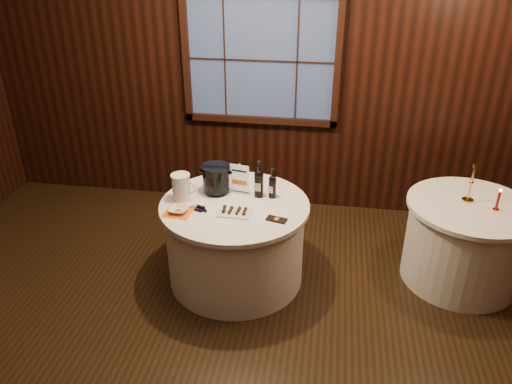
% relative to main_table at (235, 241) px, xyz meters
% --- Properties ---
extents(ground, '(6.00, 6.00, 0.00)m').
position_rel_main_table_xyz_m(ground, '(0.00, -1.00, -0.39)').
color(ground, black).
rests_on(ground, ground).
extents(back_wall, '(6.00, 0.10, 3.00)m').
position_rel_main_table_xyz_m(back_wall, '(0.00, 1.48, 1.16)').
color(back_wall, black).
rests_on(back_wall, ground).
extents(main_table, '(1.28, 1.28, 0.77)m').
position_rel_main_table_xyz_m(main_table, '(0.00, 0.00, 0.00)').
color(main_table, white).
rests_on(main_table, ground).
extents(side_table, '(1.08, 1.08, 0.77)m').
position_rel_main_table_xyz_m(side_table, '(2.00, 0.30, 0.00)').
color(side_table, white).
rests_on(side_table, ground).
extents(sign_stand, '(0.17, 0.11, 0.28)m').
position_rel_main_table_xyz_m(sign_stand, '(0.01, 0.20, 0.48)').
color(sign_stand, silver).
rests_on(sign_stand, main_table).
extents(port_bottle_left, '(0.08, 0.08, 0.33)m').
position_rel_main_table_xyz_m(port_bottle_left, '(0.18, 0.16, 0.53)').
color(port_bottle_left, black).
rests_on(port_bottle_left, main_table).
extents(port_bottle_right, '(0.07, 0.08, 0.27)m').
position_rel_main_table_xyz_m(port_bottle_right, '(0.30, 0.16, 0.50)').
color(port_bottle_right, black).
rests_on(port_bottle_right, main_table).
extents(ice_bucket, '(0.25, 0.25, 0.26)m').
position_rel_main_table_xyz_m(ice_bucket, '(-0.20, 0.18, 0.52)').
color(ice_bucket, black).
rests_on(ice_bucket, main_table).
extents(chocolate_plate, '(0.28, 0.19, 0.04)m').
position_rel_main_table_xyz_m(chocolate_plate, '(0.03, -0.16, 0.40)').
color(chocolate_plate, white).
rests_on(chocolate_plate, main_table).
extents(chocolate_box, '(0.18, 0.12, 0.01)m').
position_rel_main_table_xyz_m(chocolate_box, '(0.39, -0.22, 0.39)').
color(chocolate_box, black).
rests_on(chocolate_box, main_table).
extents(grape_bunch, '(0.19, 0.11, 0.04)m').
position_rel_main_table_xyz_m(grape_bunch, '(-0.25, -0.15, 0.40)').
color(grape_bunch, black).
rests_on(grape_bunch, main_table).
extents(glass_pitcher, '(0.22, 0.16, 0.23)m').
position_rel_main_table_xyz_m(glass_pitcher, '(-0.46, 0.00, 0.50)').
color(glass_pitcher, white).
rests_on(glass_pitcher, main_table).
extents(orange_napkin, '(0.24, 0.24, 0.00)m').
position_rel_main_table_xyz_m(orange_napkin, '(-0.43, -0.22, 0.38)').
color(orange_napkin, orange).
rests_on(orange_napkin, main_table).
extents(cracker_bowl, '(0.16, 0.16, 0.04)m').
position_rel_main_table_xyz_m(cracker_bowl, '(-0.43, -0.22, 0.41)').
color(cracker_bowl, white).
rests_on(cracker_bowl, orange_napkin).
extents(brass_candlestick, '(0.10, 0.10, 0.35)m').
position_rel_main_table_xyz_m(brass_candlestick, '(1.97, 0.36, 0.51)').
color(brass_candlestick, gold).
rests_on(brass_candlestick, side_table).
extents(red_candle, '(0.05, 0.05, 0.20)m').
position_rel_main_table_xyz_m(red_candle, '(2.17, 0.23, 0.46)').
color(red_candle, gold).
rests_on(red_candle, side_table).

